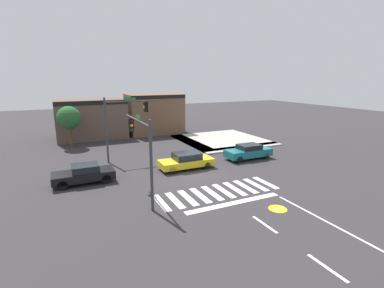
{
  "coord_description": "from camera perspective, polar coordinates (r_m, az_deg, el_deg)",
  "views": [
    {
      "loc": [
        -9.58,
        -20.52,
        7.75
      ],
      "look_at": [
        1.05,
        1.95,
        1.97
      ],
      "focal_mm": 26.68,
      "sensor_mm": 36.0,
      "label": 1
    }
  ],
  "objects": [
    {
      "name": "traffic_signal_southwest",
      "position": [
        18.32,
        -10.2,
        0.6
      ],
      "size": [
        0.32,
        5.79,
        5.48
      ],
      "rotation": [
        0.0,
        0.0,
        1.57
      ],
      "color": "#383A3D",
      "rests_on": "ground_plane"
    },
    {
      "name": "bike_detector_marking",
      "position": [
        18.48,
        16.75,
        -12.29
      ],
      "size": [
        1.12,
        1.12,
        0.01
      ],
      "color": "yellow",
      "rests_on": "ground_plane"
    },
    {
      "name": "car_black",
      "position": [
        22.98,
        -20.78,
        -5.59
      ],
      "size": [
        4.43,
        1.89,
        1.42
      ],
      "color": "black",
      "rests_on": "ground_plane"
    },
    {
      "name": "ground_plane",
      "position": [
        23.94,
        -0.27,
        -5.8
      ],
      "size": [
        120.0,
        120.0,
        0.0
      ],
      "primitive_type": "plane",
      "color": "#302D30"
    },
    {
      "name": "traffic_signal_northwest",
      "position": [
        27.32,
        -13.38,
        5.25
      ],
      "size": [
        5.13,
        0.32,
        6.05
      ],
      "color": "#383A3D",
      "rests_on": "ground_plane"
    },
    {
      "name": "lane_markings",
      "position": [
        16.06,
        22.22,
        -16.81
      ],
      "size": [
        6.8,
        18.75,
        0.01
      ],
      "color": "white",
      "rests_on": "ground_plane"
    },
    {
      "name": "crosswalk_near",
      "position": [
        20.21,
        5.21,
        -9.5
      ],
      "size": [
        8.78,
        2.71,
        0.01
      ],
      "color": "silver",
      "rests_on": "ground_plane"
    },
    {
      "name": "car_teal",
      "position": [
        28.34,
        11.2,
        -1.49
      ],
      "size": [
        4.61,
        1.81,
        1.44
      ],
      "color": "#196B70",
      "rests_on": "ground_plane"
    },
    {
      "name": "curb_corner_northeast",
      "position": [
        35.8,
        5.67,
        0.66
      ],
      "size": [
        10.0,
        10.6,
        0.15
      ],
      "color": "#B2AA9E",
      "rests_on": "ground_plane"
    },
    {
      "name": "roadside_tree",
      "position": [
        34.82,
        -23.41,
        4.78
      ],
      "size": [
        2.6,
        2.6,
        4.7
      ],
      "color": "#4C3823",
      "rests_on": "ground_plane"
    },
    {
      "name": "storefront_row",
      "position": [
        40.42,
        -14.25,
        5.43
      ],
      "size": [
        16.65,
        6.27,
        5.51
      ],
      "color": "brown",
      "rests_on": "ground_plane"
    },
    {
      "name": "car_yellow",
      "position": [
        24.86,
        -1.14,
        -3.36
      ],
      "size": [
        4.73,
        1.95,
        1.41
      ],
      "color": "gold",
      "rests_on": "ground_plane"
    }
  ]
}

